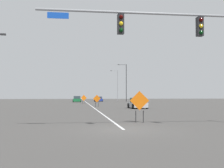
# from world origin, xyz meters

# --- Properties ---
(ground) EXTENTS (202.02, 202.02, 0.00)m
(ground) POSITION_xyz_m (0.00, 0.00, 0.00)
(ground) COLOR #4C4947
(road_centre_stripe) EXTENTS (0.16, 112.23, 0.01)m
(road_centre_stripe) POSITION_xyz_m (0.00, 56.12, 0.00)
(road_centre_stripe) COLOR white
(road_centre_stripe) RESTS_ON ground
(traffic_signal_assembly) EXTENTS (13.36, 0.44, 6.90)m
(traffic_signal_assembly) POSITION_xyz_m (4.15, -0.01, 5.09)
(traffic_signal_assembly) COLOR gray
(traffic_signal_assembly) RESTS_ON ground
(street_lamp_near_left) EXTENTS (2.31, 0.24, 9.65)m
(street_lamp_near_left) POSITION_xyz_m (10.33, 57.27, 5.30)
(street_lamp_near_left) COLOR black
(street_lamp_near_left) RESTS_ON ground
(street_lamp_far_left) EXTENTS (2.17, 0.24, 8.89)m
(street_lamp_far_left) POSITION_xyz_m (9.52, 66.99, 4.90)
(street_lamp_far_left) COLOR gray
(street_lamp_far_left) RESTS_ON ground
(construction_sign_left_shoulder) EXTENTS (1.07, 0.19, 1.68)m
(construction_sign_left_shoulder) POSITION_xyz_m (2.00, 45.12, 1.05)
(construction_sign_left_shoulder) COLOR orange
(construction_sign_left_shoulder) RESTS_ON ground
(construction_sign_left_lane) EXTENTS (1.15, 0.32, 1.75)m
(construction_sign_left_lane) POSITION_xyz_m (-0.90, 41.03, 1.08)
(construction_sign_left_lane) COLOR orange
(construction_sign_left_lane) RESTS_ON ground
(construction_sign_median_far) EXTENTS (1.27, 0.25, 2.09)m
(construction_sign_median_far) POSITION_xyz_m (1.67, 3.66, 1.34)
(construction_sign_median_far) COLOR orange
(construction_sign_median_far) RESTS_ON ground
(construction_sign_median_near) EXTENTS (1.11, 0.23, 1.79)m
(construction_sign_median_near) POSITION_xyz_m (0.61, 27.09, 1.13)
(construction_sign_median_near) COLOR orange
(construction_sign_median_near) RESTS_ON ground
(car_green_near) EXTENTS (2.03, 4.19, 1.45)m
(car_green_near) POSITION_xyz_m (-2.14, 54.58, 0.68)
(car_green_near) COLOR #196B38
(car_green_near) RESTS_ON ground
(car_blue_approaching) EXTENTS (2.11, 3.94, 1.28)m
(car_blue_approaching) POSITION_xyz_m (3.44, 59.02, 0.60)
(car_blue_approaching) COLOR #1E389E
(car_blue_approaching) RESTS_ON ground
(car_silver_mid) EXTENTS (2.12, 4.15, 1.40)m
(car_silver_mid) POSITION_xyz_m (5.68, 22.23, 0.66)
(car_silver_mid) COLOR #B7BABF
(car_silver_mid) RESTS_ON ground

